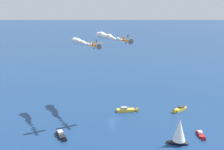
# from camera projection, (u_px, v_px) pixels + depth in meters

# --- Properties ---
(ground_plane) EXTENTS (2000.00, 2000.00, 0.00)m
(ground_plane) POSITION_uv_depth(u_px,v_px,m) (112.00, 121.00, 120.62)
(ground_plane) COLOR navy
(motorboat_near_centre) EXTENTS (9.70, 9.05, 3.07)m
(motorboat_near_centre) POSITION_uv_depth(u_px,v_px,m) (128.00, 110.00, 130.93)
(motorboat_near_centre) COLOR gold
(motorboat_near_centre) RESTS_ON ground_plane
(motorboat_far_stbd) EXTENTS (9.45, 3.56, 2.68)m
(motorboat_far_stbd) POSITION_uv_depth(u_px,v_px,m) (179.00, 110.00, 131.63)
(motorboat_far_stbd) COLOR gold
(motorboat_far_stbd) RESTS_ON ground_plane
(sailboat_inshore) EXTENTS (6.84, 8.66, 11.21)m
(sailboat_inshore) POSITION_uv_depth(u_px,v_px,m) (179.00, 131.00, 98.92)
(sailboat_inshore) COLOR black
(sailboat_inshore) RESTS_ON ground_plane
(motorboat_offshore) EXTENTS (6.69, 6.20, 2.11)m
(motorboat_offshore) POSITION_uv_depth(u_px,v_px,m) (201.00, 135.00, 105.63)
(motorboat_offshore) COLOR #B21E1E
(motorboat_offshore) RESTS_ON ground_plane
(motorboat_trailing) EXTENTS (5.42, 9.05, 2.56)m
(motorboat_trailing) POSITION_uv_depth(u_px,v_px,m) (62.00, 136.00, 105.03)
(motorboat_trailing) COLOR black
(motorboat_trailing) RESTS_ON ground_plane
(biplane_lead) EXTENTS (7.41, 7.11, 3.66)m
(biplane_lead) POSITION_uv_depth(u_px,v_px,m) (127.00, 41.00, 114.78)
(biplane_lead) COLOR orange
(wingwalker_lead) EXTENTS (1.45, 0.56, 1.53)m
(wingwalker_lead) POSITION_uv_depth(u_px,v_px,m) (128.00, 36.00, 114.39)
(wingwalker_lead) COLOR black
(smoke_trail_lead) EXTENTS (11.50, 25.28, 4.17)m
(smoke_trail_lead) POSITION_uv_depth(u_px,v_px,m) (104.00, 36.00, 133.62)
(smoke_trail_lead) COLOR silver
(biplane_wingman) EXTENTS (7.41, 7.11, 3.66)m
(biplane_wingman) POSITION_uv_depth(u_px,v_px,m) (96.00, 46.00, 109.83)
(biplane_wingman) COLOR orange
(wingwalker_wingman) EXTENTS (1.45, 0.56, 1.53)m
(wingwalker_wingman) POSITION_uv_depth(u_px,v_px,m) (96.00, 40.00, 109.44)
(wingwalker_wingman) COLOR #1E4CB2
(smoke_trail_wingman) EXTENTS (7.98, 19.70, 3.37)m
(smoke_trail_wingman) POSITION_uv_depth(u_px,v_px,m) (79.00, 42.00, 124.80)
(smoke_trail_wingman) COLOR silver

